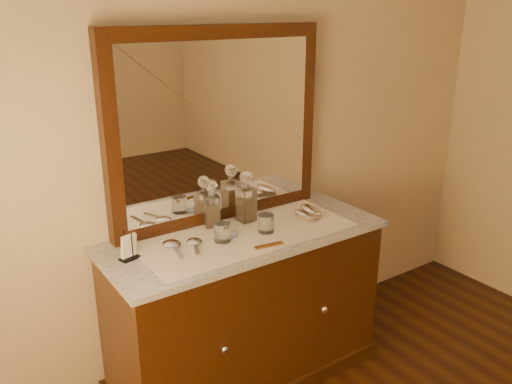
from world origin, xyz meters
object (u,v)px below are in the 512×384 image
napkin_rack (129,248)px  pin_dish (230,234)px  brush_far (311,211)px  hand_mirror_outer (173,246)px  decanter_right (246,202)px  mirror_frame (218,127)px  comb (269,245)px  brush_near (304,215)px  hand_mirror_inner (195,243)px  decanter_left (212,208)px  dresser_cabinet (245,309)px

napkin_rack → pin_dish: bearing=-5.4°
pin_dish → brush_far: brush_far is taller
pin_dish → hand_mirror_outer: 0.30m
pin_dish → brush_far: bearing=-1.8°
pin_dish → hand_mirror_outer: bearing=172.5°
pin_dish → decanter_right: decanter_right is taller
mirror_frame → brush_far: mirror_frame is taller
comb → mirror_frame: bearing=100.1°
napkin_rack → brush_near: napkin_rack is taller
hand_mirror_outer → hand_mirror_inner: bearing=-17.8°
brush_far → hand_mirror_inner: (-0.70, 0.02, -0.02)m
hand_mirror_outer → brush_near: bearing=-5.8°
brush_near → hand_mirror_outer: bearing=174.2°
mirror_frame → decanter_left: size_ratio=4.75×
decanter_left → brush_far: size_ratio=1.39×
pin_dish → comb: (0.09, -0.21, -0.00)m
mirror_frame → hand_mirror_outer: 0.65m
decanter_left → hand_mirror_outer: decanter_left is taller
comb → hand_mirror_outer: hand_mirror_outer is taller
dresser_cabinet → hand_mirror_inner: 0.53m
dresser_cabinet → decanter_left: size_ratio=5.54×
pin_dish → hand_mirror_inner: (-0.20, 0.01, 0.00)m
dresser_cabinet → brush_far: (0.43, -0.01, 0.47)m
comb → brush_near: bearing=34.8°
brush_near → hand_mirror_outer: (-0.74, 0.07, -0.01)m
napkin_rack → hand_mirror_outer: bearing=-2.5°
mirror_frame → hand_mirror_outer: size_ratio=5.32×
decanter_left → brush_near: size_ratio=1.71×
dresser_cabinet → mirror_frame: (0.00, 0.25, 0.94)m
decanter_right → decanter_left: bearing=169.6°
mirror_frame → napkin_rack: size_ratio=8.82×
pin_dish → napkin_rack: size_ratio=0.55×
dresser_cabinet → mirror_frame: 0.97m
dresser_cabinet → brush_near: (0.36, -0.03, 0.46)m
pin_dish → hand_mirror_inner: 0.20m
napkin_rack → decanter_left: size_ratio=0.54×
dresser_cabinet → decanter_left: bearing=119.4°
decanter_left → hand_mirror_outer: size_ratio=1.12×
pin_dish → dresser_cabinet: bearing=-6.5°
dresser_cabinet → hand_mirror_outer: hand_mirror_outer is taller
pin_dish → hand_mirror_outer: (-0.30, 0.04, 0.00)m
brush_near → hand_mirror_outer: size_ratio=0.66×
decanter_left → brush_near: (0.46, -0.19, -0.08)m
napkin_rack → brush_near: bearing=-5.0°
comb → decanter_left: 0.39m
decanter_right → brush_far: size_ratio=1.52×
decanter_left → decanter_right: 0.19m
napkin_rack → hand_mirror_outer: (0.21, -0.01, -0.04)m
brush_far → dresser_cabinet: bearing=179.1°
mirror_frame → brush_far: 0.68m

